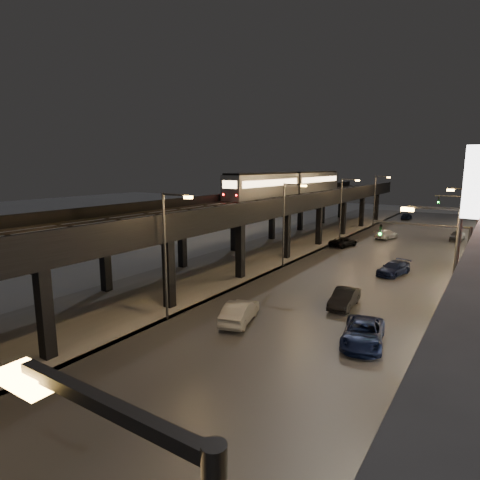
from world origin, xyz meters
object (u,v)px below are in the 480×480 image
Objects in this scene: car_onc_silver at (344,299)px; car_onc_red at (457,236)px; car_mid_silver at (343,242)px; car_onc_dark at (363,334)px; car_near_white at (240,312)px; car_far_white at (406,216)px; car_onc_white at (394,269)px; subway_train at (291,183)px; car_mid_dark at (386,234)px.

car_onc_red reaches higher than car_onc_silver.
car_onc_dark is at bearing 125.12° from car_mid_silver.
car_near_white is at bearing -99.72° from car_onc_red.
car_far_white is 23.47m from car_onc_red.
car_onc_red is at bearing 95.83° from car_onc_white.
car_onc_silver is at bearing 123.12° from car_mid_silver.
subway_train is 16.14m from car_mid_dark.
car_onc_red is at bearing 76.80° from car_onc_dark.
car_mid_silver is at bearing 87.91° from car_far_white.
car_onc_dark is (9.56, -63.04, 0.02)m from car_far_white.
car_onc_white is (7.48, -45.48, -0.02)m from car_far_white.
car_mid_silver is at bearing 142.36° from car_onc_white.
car_onc_red is at bearing -140.94° from car_mid_dark.
car_onc_white is (-2.07, 17.56, -0.05)m from car_onc_dark.
subway_train is at bearing -152.98° from car_onc_red.
car_onc_silver is at bearing -141.72° from car_near_white.
car_onc_dark is (11.07, -28.86, 0.08)m from car_mid_silver.
car_far_white is 0.79× the size of car_onc_dark.
subway_train is at bearing -5.69° from car_mid_silver.
car_onc_silver reaches higher than car_mid_silver.
subway_train is 8.28× the size of car_far_white.
car_far_white is at bearing -71.37° from car_mid_dark.
car_near_white is 30.14m from car_mid_silver.
car_onc_silver is 11.80m from car_onc_white.
car_mid_dark is (3.41, 9.24, 0.07)m from car_mid_silver.
car_onc_red is at bearing -118.06° from car_near_white.
car_onc_red is (4.54, 36.47, 0.01)m from car_onc_silver.
car_mid_dark is 21.28m from car_onc_white.
car_mid_dark is at bearing 23.88° from subway_train.
car_near_white is at bearing -94.35° from car_onc_white.
car_onc_white is at bearing 142.67° from car_mid_silver.
car_onc_white is (5.59, -20.54, -0.03)m from car_mid_dark.
car_onc_red is (12.47, 13.42, 0.10)m from car_mid_silver.
car_mid_dark is 38.86m from car_onc_dark.
car_onc_red is at bearing 24.25° from subway_train.
car_onc_dark is 1.20× the size of car_onc_red.
car_near_white is at bearing 109.56° from car_mid_silver.
car_near_white reaches higher than car_onc_red.
car_near_white is at bearing 103.46° from car_mid_dark.
car_onc_dark is at bearing 115.64° from car_mid_dark.
car_onc_white is at bearing 119.50° from car_mid_dark.
car_mid_silver is 0.88× the size of car_onc_dark.
car_mid_silver is at bearing 105.90° from car_onc_silver.
subway_train reaches higher than car_near_white.
subway_train is 7.16× the size of car_near_white.
car_far_white reaches higher than car_mid_silver.
subway_train is 7.28× the size of car_onc_white.
car_far_white is (-1.34, 64.19, -0.08)m from car_near_white.
subway_train reaches higher than car_mid_silver.
car_mid_dark is at bearing -152.46° from car_onc_red.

